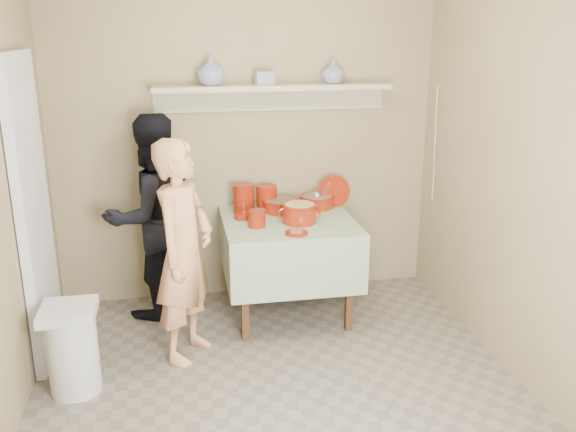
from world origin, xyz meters
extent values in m
plane|color=#706758|center=(0.00, 0.00, 0.00)|extent=(3.50, 3.50, 0.00)
cube|color=silver|center=(-1.46, 0.95, 1.00)|extent=(0.06, 0.70, 2.00)
cylinder|color=#711305|center=(-0.05, 1.52, 0.87)|extent=(0.16, 0.16, 0.22)
cylinder|color=#711305|center=(0.13, 1.55, 0.86)|extent=(0.16, 0.16, 0.19)
cylinder|color=#711305|center=(0.00, 1.14, 0.82)|extent=(0.12, 0.12, 0.12)
cylinder|color=#711305|center=(-0.07, 1.35, 0.78)|extent=(0.16, 0.16, 0.05)
cylinder|color=#711305|center=(0.67, 1.56, 0.88)|extent=(0.26, 0.10, 0.26)
imported|color=navy|center=(0.66, 1.62, 1.81)|extent=(0.22, 0.22, 0.18)
imported|color=navy|center=(-0.26, 1.62, 1.83)|extent=(0.27, 0.27, 0.21)
cube|color=navy|center=(0.13, 1.61, 1.77)|extent=(0.15, 0.11, 0.10)
imported|color=tan|center=(-0.53, 0.77, 0.74)|extent=(0.57, 0.64, 1.48)
imported|color=black|center=(-0.75, 1.47, 0.77)|extent=(0.94, 0.87, 1.55)
cube|color=#93815A|center=(0.00, 1.76, 1.30)|extent=(3.00, 0.02, 2.60)
cube|color=#93815A|center=(0.00, -1.76, 1.30)|extent=(3.00, 0.02, 2.60)
cube|color=#93815A|center=(1.51, 0.00, 1.30)|extent=(0.02, 3.50, 2.60)
cube|color=#4C2D16|center=(-0.13, 0.90, 0.35)|extent=(0.05, 0.05, 0.71)
cube|color=#4C2D16|center=(0.63, 0.90, 0.35)|extent=(0.05, 0.05, 0.71)
cube|color=#4C2D16|center=(-0.13, 1.66, 0.35)|extent=(0.05, 0.05, 0.71)
cube|color=#4C2D16|center=(0.63, 1.66, 0.35)|extent=(0.05, 0.05, 0.71)
cube|color=#4C2D16|center=(0.25, 1.28, 0.73)|extent=(0.90, 0.90, 0.04)
cube|color=#28591E|center=(0.25, 1.28, 0.76)|extent=(0.96, 0.96, 0.01)
cube|color=#28591E|center=(0.25, 0.80, 0.54)|extent=(0.96, 0.01, 0.44)
cube|color=#28591E|center=(0.25, 1.76, 0.54)|extent=(0.96, 0.01, 0.44)
cube|color=#28591E|center=(-0.23, 1.28, 0.54)|extent=(0.01, 0.96, 0.44)
cube|color=#28591E|center=(0.73, 1.28, 0.54)|extent=(0.01, 0.96, 0.44)
cylinder|color=#721001|center=(0.23, 1.48, 0.81)|extent=(0.28, 0.28, 0.09)
cylinder|color=#711305|center=(0.23, 1.48, 0.85)|extent=(0.30, 0.30, 0.01)
cylinder|color=brown|center=(0.23, 1.48, 0.83)|extent=(0.25, 0.25, 0.05)
cylinder|color=#721001|center=(0.53, 1.54, 0.81)|extent=(0.26, 0.26, 0.09)
cylinder|color=#711305|center=(0.53, 1.54, 0.85)|extent=(0.28, 0.28, 0.01)
cylinder|color=#8C6B54|center=(0.53, 1.54, 0.83)|extent=(0.23, 0.23, 0.05)
cylinder|color=silver|center=(0.56, 1.39, 0.94)|extent=(0.01, 0.22, 0.16)
sphere|color=silver|center=(0.52, 1.51, 0.87)|extent=(0.07, 0.07, 0.07)
cylinder|color=#721001|center=(0.31, 1.17, 0.83)|extent=(0.24, 0.24, 0.14)
cylinder|color=#711305|center=(0.31, 1.17, 0.90)|extent=(0.25, 0.25, 0.01)
cylinder|color=tan|center=(0.31, 1.17, 0.88)|extent=(0.21, 0.21, 0.05)
torus|color=#711305|center=(0.19, 1.17, 0.84)|extent=(0.09, 0.02, 0.09)
torus|color=#711305|center=(0.43, 1.17, 0.84)|extent=(0.09, 0.02, 0.09)
cylinder|color=#711305|center=(0.24, 0.92, 0.77)|extent=(0.16, 0.16, 0.02)
cylinder|color=#8C6B54|center=(0.24, 0.92, 0.78)|extent=(0.09, 0.09, 0.01)
cube|color=tan|center=(0.20, 1.62, 1.70)|extent=(1.80, 0.25, 0.04)
cube|color=tan|center=(0.20, 1.74, 1.60)|extent=(1.80, 0.02, 0.18)
cylinder|color=silver|center=(-1.22, 0.45, 0.25)|extent=(0.30, 0.30, 0.50)
cube|color=silver|center=(-1.22, 0.45, 0.53)|extent=(0.32, 0.32, 0.06)
cylinder|color=silver|center=(1.47, 1.50, 1.55)|extent=(0.01, 0.01, 0.30)
cylinder|color=silver|center=(1.47, 1.48, 1.25)|extent=(0.01, 0.01, 0.30)
cylinder|color=silver|center=(1.47, 1.46, 0.95)|extent=(0.01, 0.01, 0.30)
camera|label=1|loc=(-0.55, -2.99, 2.13)|focal=38.00mm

